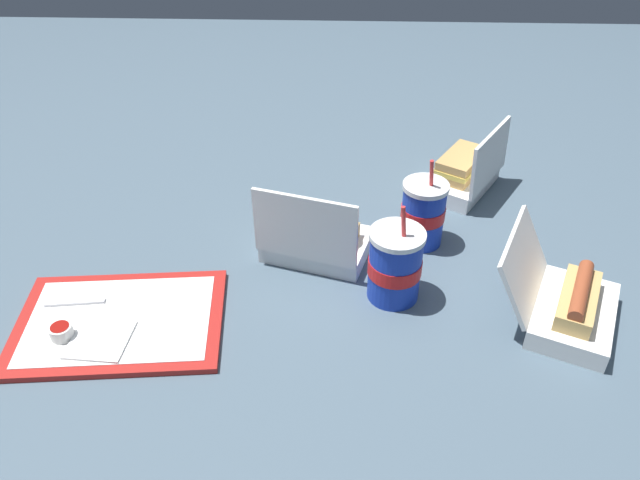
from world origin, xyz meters
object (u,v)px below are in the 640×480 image
at_px(ketchup_cup, 61,331).
at_px(clamshell_hotdog_back, 316,239).
at_px(food_tray, 120,322).
at_px(clamshell_sandwich_center, 463,173).
at_px(plastic_fork, 75,302).
at_px(soda_cup_corner, 423,213).
at_px(soda_cup_right, 395,265).
at_px(clamshell_hotdog_corner, 568,305).

relative_size(ketchup_cup, clamshell_hotdog_back, 0.16).
height_order(food_tray, clamshell_sandwich_center, clamshell_sandwich_center).
height_order(plastic_fork, soda_cup_corner, soda_cup_corner).
xyz_separation_m(soda_cup_right, soda_cup_corner, (0.07, 0.18, -0.00)).
distance_m(plastic_fork, clamshell_hotdog_back, 0.48).
height_order(ketchup_cup, clamshell_sandwich_center, clamshell_sandwich_center).
xyz_separation_m(food_tray, soda_cup_corner, (0.57, 0.28, 0.07)).
relative_size(clamshell_sandwich_center, soda_cup_corner, 1.20).
distance_m(clamshell_hotdog_back, soda_cup_right, 0.20).
relative_size(plastic_fork, clamshell_sandwich_center, 0.45).
bearing_deg(clamshell_sandwich_center, clamshell_hotdog_back, -141.16).
bearing_deg(clamshell_sandwich_center, food_tray, -144.30).
bearing_deg(soda_cup_right, food_tray, -168.73).
xyz_separation_m(clamshell_sandwich_center, soda_cup_right, (-0.19, -0.39, 0.03)).
relative_size(food_tray, soda_cup_corner, 1.94).
bearing_deg(clamshell_sandwich_center, plastic_fork, -149.77).
bearing_deg(clamshell_hotdog_back, soda_cup_right, -38.54).
relative_size(food_tray, clamshell_hotdog_corner, 1.46).
xyz_separation_m(food_tray, clamshell_sandwich_center, (0.69, 0.49, 0.04)).
relative_size(plastic_fork, clamshell_hotdog_back, 0.45).
bearing_deg(ketchup_cup, soda_cup_right, 14.16).
distance_m(food_tray, ketchup_cup, 0.10).
height_order(food_tray, clamshell_hotdog_back, clamshell_hotdog_back).
bearing_deg(ketchup_cup, plastic_fork, 96.04).
bearing_deg(soda_cup_corner, clamshell_sandwich_center, 61.27).
xyz_separation_m(ketchup_cup, plastic_fork, (-0.01, 0.09, -0.01)).
distance_m(food_tray, clamshell_hotdog_back, 0.41).
distance_m(ketchup_cup, soda_cup_right, 0.61).
distance_m(food_tray, clamshell_hotdog_corner, 0.81).
xyz_separation_m(food_tray, clamshell_hotdog_corner, (0.81, 0.04, 0.03)).
xyz_separation_m(clamshell_hotdog_back, soda_cup_corner, (0.22, 0.06, 0.03)).
distance_m(clamshell_hotdog_corner, soda_cup_corner, 0.34).
bearing_deg(clamshell_hotdog_corner, clamshell_hotdog_back, 158.43).
relative_size(clamshell_sandwich_center, soda_cup_right, 1.17).
xyz_separation_m(ketchup_cup, clamshell_sandwich_center, (0.77, 0.54, 0.02)).
relative_size(clamshell_hotdog_corner, soda_cup_corner, 1.33).
distance_m(clamshell_hotdog_corner, soda_cup_right, 0.32).
xyz_separation_m(plastic_fork, clamshell_hotdog_back, (0.44, 0.18, 0.03)).
distance_m(food_tray, plastic_fork, 0.10).
bearing_deg(clamshell_hotdog_back, clamshell_hotdog_corner, -21.57).
xyz_separation_m(ketchup_cup, clamshell_hotdog_corner, (0.90, 0.09, 0.01)).
distance_m(plastic_fork, soda_cup_right, 0.60).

